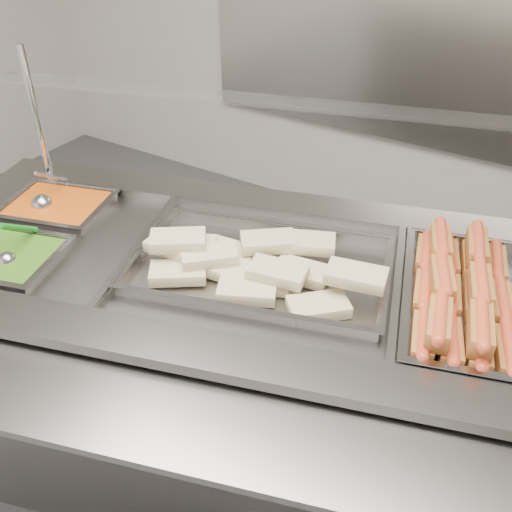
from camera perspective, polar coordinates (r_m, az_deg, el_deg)
The scene contains 12 objects.
back_panel at distance 3.24m, azimuth 20.35°, elevation 19.62°, with size 3.00×0.04×1.20m, color #AAA59F.
steam_counter at distance 2.03m, azimuth -1.51°, elevation -11.69°, with size 2.21×1.45×0.98m.
tray_rail at distance 1.36m, azimuth -8.49°, elevation -15.57°, with size 1.95×0.93×0.06m.
sneeze_guard at distance 1.72m, azimuth 0.27°, elevation 14.94°, with size 1.80×0.82×0.48m.
pan_hotdogs at distance 1.70m, azimuth 20.81°, elevation -4.99°, with size 0.53×0.68×0.11m.
pan_wraps at distance 1.70m, azimuth 0.35°, elevation -1.51°, with size 0.83×0.63×0.08m.
pan_beans at distance 2.12m, azimuth -19.05°, elevation 3.88°, with size 0.39×0.34×0.11m.
pan_peas at distance 1.91m, azimuth -23.75°, elevation -0.97°, with size 0.39×0.34×0.11m.
hotdogs_in_buns at distance 1.66m, azimuth 20.43°, elevation -3.78°, with size 0.47×0.60×0.13m.
tortilla_wraps at distance 1.66m, azimuth -0.78°, elevation -0.85°, with size 0.71×0.45×0.11m.
ladle at distance 2.10m, azimuth -20.53°, elevation 4.99°, with size 0.09×0.20×0.16m.
serving_spoon at distance 1.86m, azimuth -23.42°, elevation 0.12°, with size 0.09×0.19×0.15m.
Camera 1 is at (0.65, -0.64, 1.97)m, focal length 40.00 mm.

